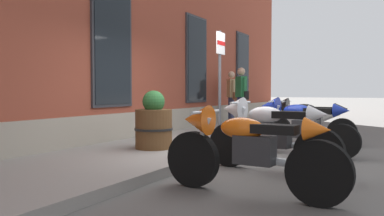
% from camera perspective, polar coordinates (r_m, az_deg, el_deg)
% --- Properties ---
extents(ground_plane, '(140.00, 140.00, 0.00)m').
position_cam_1_polar(ground_plane, '(6.82, 4.64, -7.33)').
color(ground_plane, '#565451').
extents(sidewalk, '(28.19, 2.54, 0.14)m').
position_cam_1_polar(sidewalk, '(7.41, -4.39, -5.98)').
color(sidewalk, gray).
rests_on(sidewalk, ground_plane).
extents(motorcycle_orange_sport, '(0.62, 2.18, 1.00)m').
position_cam_1_polar(motorcycle_orange_sport, '(4.31, 7.77, -5.71)').
color(motorcycle_orange_sport, black).
rests_on(motorcycle_orange_sport, ground_plane).
extents(motorcycle_white_sport, '(0.62, 2.05, 1.08)m').
position_cam_1_polar(motorcycle_white_sport, '(5.64, 11.20, -3.50)').
color(motorcycle_white_sport, black).
rests_on(motorcycle_white_sport, ground_plane).
extents(motorcycle_blue_sport, '(0.62, 1.99, 1.06)m').
position_cam_1_polar(motorcycle_blue_sport, '(7.18, 15.67, -2.29)').
color(motorcycle_blue_sport, black).
rests_on(motorcycle_blue_sport, ground_plane).
extents(motorcycle_black_sport, '(0.62, 1.96, 1.02)m').
position_cam_1_polar(motorcycle_black_sport, '(8.59, 16.63, -1.64)').
color(motorcycle_black_sport, black).
rests_on(motorcycle_black_sport, ground_plane).
extents(pedestrian_striped_shirt, '(0.49, 0.54, 1.73)m').
position_cam_1_polar(pedestrian_striped_shirt, '(11.33, 7.39, 2.24)').
color(pedestrian_striped_shirt, '#1E1E4C').
rests_on(pedestrian_striped_shirt, sidewalk).
extents(pedestrian_tan_coat, '(0.54, 0.50, 1.67)m').
position_cam_1_polar(pedestrian_tan_coat, '(12.32, 5.92, 2.10)').
color(pedestrian_tan_coat, '#2D3351').
rests_on(pedestrian_tan_coat, sidewalk).
extents(parking_sign, '(0.36, 0.07, 2.25)m').
position_cam_1_polar(parking_sign, '(7.76, 4.23, 5.74)').
color(parking_sign, '#4C4C51').
rests_on(parking_sign, sidewalk).
extents(barrel_planter, '(0.69, 0.69, 1.04)m').
position_cam_1_polar(barrel_planter, '(6.83, -5.77, -2.46)').
color(barrel_planter, brown).
rests_on(barrel_planter, sidewalk).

